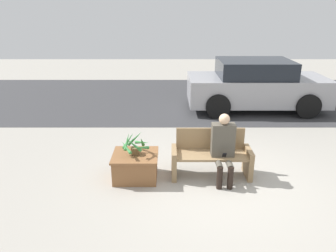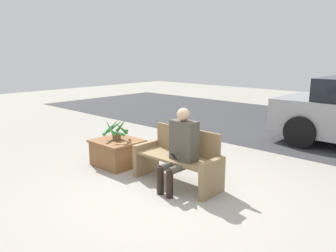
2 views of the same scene
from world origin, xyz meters
name	(u,v)px [view 1 (image 1 of 2)]	position (x,y,z in m)	size (l,w,h in m)	color
ground_plane	(223,185)	(0.00, 0.00, 0.00)	(30.00, 30.00, 0.00)	#9E998E
road_surface	(196,98)	(0.00, 5.99, 0.00)	(20.00, 6.00, 0.01)	#38383A
bench	(210,155)	(-0.20, 0.41, 0.40)	(1.48, 0.55, 0.87)	#8C704C
person_seated	(223,145)	(-0.01, 0.24, 0.69)	(0.42, 0.58, 1.26)	#4C473D
planter_box	(135,165)	(-1.61, 0.29, 0.26)	(0.83, 0.76, 0.48)	brown
potted_plant	(134,145)	(-1.61, 0.28, 0.67)	(0.54, 0.55, 0.41)	brown
parked_car	(255,85)	(1.69, 4.67, 0.76)	(4.15, 1.98, 1.53)	#99999E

